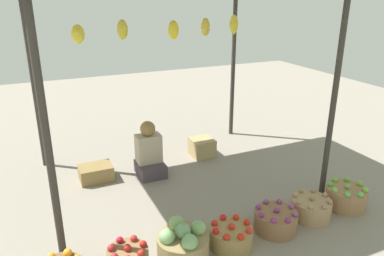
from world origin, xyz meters
name	(u,v)px	position (x,y,z in m)	size (l,w,h in m)	color
ground_plane	(173,178)	(0.00, 0.00, 0.00)	(14.00, 14.00, 0.00)	gray
market_stall_structure	(170,6)	(0.00, 0.00, 2.28)	(3.47, 2.64, 2.45)	#38332D
vendor_person	(149,154)	(-0.25, 0.25, 0.30)	(0.36, 0.44, 0.78)	#443C45
basket_cabbages	(183,245)	(-0.54, -1.62, 0.18)	(0.50, 0.50, 0.41)	#907A4F
basket_red_tomatoes	(231,236)	(-0.01, -1.62, 0.11)	(0.44, 0.44, 0.27)	#997E49
basket_purple_onions	(276,220)	(0.57, -1.57, 0.12)	(0.47, 0.47, 0.28)	#866141
basket_potatoes	(311,208)	(1.08, -1.54, 0.12)	(0.45, 0.45, 0.28)	tan
basket_green_apples	(346,197)	(1.61, -1.53, 0.13)	(0.47, 0.47, 0.31)	#9B724C
wooden_crate_near_vendor	(96,173)	(-0.98, 0.38, 0.10)	(0.44, 0.33, 0.21)	olive
wooden_crate_stacked_rear	(202,147)	(0.69, 0.52, 0.14)	(0.34, 0.35, 0.27)	tan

